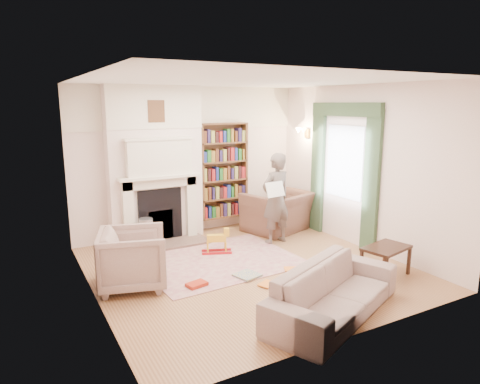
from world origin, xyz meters
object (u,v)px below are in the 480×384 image
sofa (334,291)px  armchair_left (133,259)px  bookcase (223,171)px  paraffin_heater (146,234)px  rocking_horse (216,241)px  armchair_reading (278,212)px  man_reading (276,199)px  coffee_table (385,261)px

sofa → armchair_left: bearing=110.7°
bookcase → paraffin_heater: bookcase is taller
armchair_left → rocking_horse: (1.57, 0.65, -0.19)m
armchair_reading → man_reading: (-0.45, -0.60, 0.43)m
armchair_reading → coffee_table: bearing=74.5°
coffee_table → bookcase: bearing=93.7°
bookcase → sofa: bookcase is taller
sofa → paraffin_heater: size_ratio=3.74×
paraffin_heater → bookcase: bearing=16.7°
armchair_reading → sofa: armchair_reading is taller
rocking_horse → paraffin_heater: bearing=163.1°
man_reading → coffee_table: (0.55, -2.07, -0.59)m
armchair_reading → coffee_table: 2.68m
paraffin_heater → armchair_left: bearing=-113.1°
armchair_reading → man_reading: 0.87m
coffee_table → paraffin_heater: size_ratio=1.27×
armchair_left → coffee_table: armchair_left is taller
armchair_reading → paraffin_heater: bearing=-21.2°
sofa → rocking_horse: size_ratio=4.12×
man_reading → bookcase: bearing=-80.3°
coffee_table → rocking_horse: (-1.74, 2.06, -0.01)m
sofa → man_reading: (0.90, 2.61, 0.52)m
bookcase → sofa: (-0.50, -3.90, -0.87)m
armchair_left → rocking_horse: size_ratio=1.79×
armchair_reading → man_reading: bearing=35.4°
armchair_reading → sofa: 3.49m
coffee_table → sofa: bearing=-171.7°
sofa → paraffin_heater: sofa is taller
armchair_reading → sofa: bearing=49.5°
man_reading → sofa: bearing=63.2°
armchair_reading → coffee_table: armchair_reading is taller
bookcase → armchair_reading: (0.85, -0.69, -0.79)m
bookcase → armchair_left: bearing=-140.5°
armchair_reading → paraffin_heater: 2.61m
armchair_left → paraffin_heater: armchair_left is taller
bookcase → man_reading: bearing=-72.6°
sofa → man_reading: man_reading is taller
bookcase → coffee_table: bookcase is taller
paraffin_heater → rocking_horse: size_ratio=1.10×
armchair_left → sofa: bearing=-119.8°
armchair_left → coffee_table: bearing=-96.5°
bookcase → armchair_reading: bookcase is taller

